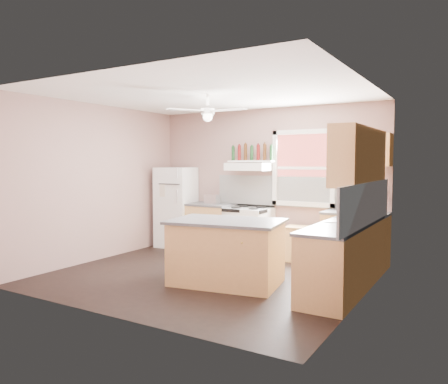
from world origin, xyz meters
The scene contains 32 objects.
floor centered at (0.00, 0.00, 0.00)m, with size 4.50×4.50×0.00m, color black.
ceiling centered at (0.00, 0.00, 2.70)m, with size 4.50×4.50×0.00m, color white.
wall_back centered at (0.00, 2.02, 1.35)m, with size 4.50×0.05×2.70m, color #8E6C64.
wall_right centered at (2.27, 0.00, 1.35)m, with size 0.05×4.00×2.70m, color #8E6C64.
wall_left centered at (-2.27, 0.00, 1.35)m, with size 0.05×4.00×2.70m, color #8E6C64.
backsplash_back centered at (0.45, 1.99, 1.18)m, with size 2.90×0.03×0.55m, color white.
backsplash_right centered at (2.23, 0.30, 1.18)m, with size 0.03×2.60×0.55m, color white.
window_view centered at (0.75, 1.98, 1.60)m, with size 1.00×0.02×1.20m, color maroon.
window_frame centered at (0.75, 1.96, 1.60)m, with size 1.16×0.07×1.36m, color white.
refrigerator centered at (-1.81, 1.62, 0.80)m, with size 0.68×0.66×1.60m, color white.
base_cabinet_left centered at (-1.06, 1.70, 0.43)m, with size 0.90×0.60×0.86m, color tan.
counter_left centered at (-1.06, 1.70, 0.88)m, with size 0.92×0.62×0.04m, color #48484A.
toaster centered at (-0.97, 1.65, 0.99)m, with size 0.28×0.16×0.18m, color silver.
stove centered at (-0.20, 1.70, 0.43)m, with size 0.78×0.64×0.86m, color white.
range_hood centered at (-0.23, 1.75, 1.62)m, with size 0.78×0.50×0.14m, color white.
bottle_shelf centered at (-0.23, 1.87, 1.72)m, with size 0.90×0.26×0.03m, color white.
cart centered at (0.88, 1.66, 0.29)m, with size 0.58×0.39×0.58m, color tan.
base_cabinet_corner centered at (1.75, 1.70, 0.43)m, with size 1.00×0.60×0.86m, color tan.
base_cabinet_right centered at (1.95, 0.30, 0.43)m, with size 0.60×2.20×0.86m, color tan.
counter_corner centered at (1.75, 1.70, 0.88)m, with size 1.02×0.62×0.04m, color #48484A.
counter_right centered at (1.94, 0.30, 0.88)m, with size 0.62×2.22×0.04m, color #48484A.
sink centered at (1.94, 0.50, 0.90)m, with size 0.55×0.45×0.03m, color silver.
faucet centered at (2.10, 0.50, 0.97)m, with size 0.03×0.03×0.14m, color silver.
upper_cabinet_right centered at (2.08, 0.50, 1.78)m, with size 0.33×1.80×0.76m, color tan.
upper_cabinet_corner centered at (1.95, 1.83, 1.90)m, with size 0.60×0.33×0.52m, color tan.
paper_towel centered at (2.07, 1.86, 1.25)m, with size 0.12×0.12×0.26m, color white.
island centered at (0.44, -0.20, 0.43)m, with size 1.46×0.92×0.86m, color tan.
island_top centered at (0.44, -0.20, 0.88)m, with size 1.55×1.01×0.04m, color #48484A.
ceiling_fan_hub centered at (0.00, 0.00, 2.45)m, with size 0.20×0.20×0.08m, color white.
soap_bottle centered at (2.13, -0.12, 1.03)m, with size 0.10×0.10×0.26m, color silver.
red_caddy centered at (1.92, 0.66, 0.95)m, with size 0.18×0.12×0.10m, color red.
wine_bottles centered at (-0.23, 1.87, 1.88)m, with size 0.86×0.06×0.31m.
Camera 1 is at (3.51, -5.42, 1.72)m, focal length 35.00 mm.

